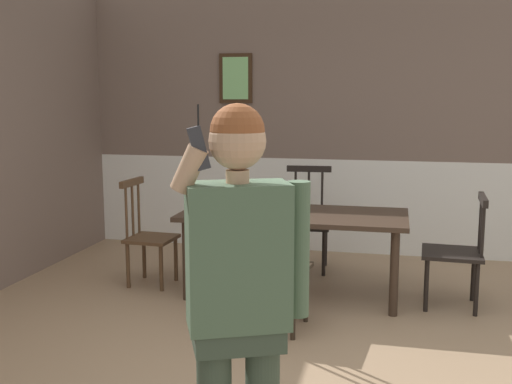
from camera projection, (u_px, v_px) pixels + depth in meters
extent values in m
plane|color=#9E7F60|center=(297.00, 379.00, 3.73)|extent=(7.06, 7.06, 0.00)
cube|color=#756056|center=(346.00, 72.00, 6.52)|extent=(5.79, 0.12, 1.86)
cube|color=white|center=(343.00, 205.00, 6.75)|extent=(5.79, 0.14, 1.02)
cube|color=white|center=(344.00, 159.00, 6.64)|extent=(5.79, 0.05, 0.06)
cube|color=#382314|center=(236.00, 78.00, 6.72)|extent=(0.37, 0.03, 0.54)
cube|color=#8AD080|center=(235.00, 78.00, 6.70)|extent=(0.29, 0.01, 0.46)
cube|color=#38281E|center=(294.00, 215.00, 5.22)|extent=(1.91, 0.88, 0.04)
cylinder|color=#38281E|center=(187.00, 260.00, 5.14)|extent=(0.07, 0.07, 0.68)
cylinder|color=#38281E|center=(394.00, 273.00, 4.76)|extent=(0.07, 0.07, 0.68)
cylinder|color=#38281E|center=(210.00, 242.00, 5.79)|extent=(0.07, 0.07, 0.68)
cylinder|color=#38281E|center=(395.00, 252.00, 5.41)|extent=(0.07, 0.07, 0.68)
cube|color=#2D2319|center=(276.00, 269.00, 4.50)|extent=(0.51, 0.51, 0.03)
cube|color=#2D2319|center=(267.00, 207.00, 4.23)|extent=(0.47, 0.09, 0.06)
cylinder|color=#2D2319|center=(248.00, 238.00, 4.31)|extent=(0.02, 0.02, 0.51)
cylinder|color=#2D2319|center=(267.00, 239.00, 4.26)|extent=(0.02, 0.02, 0.51)
cylinder|color=#2D2319|center=(286.00, 241.00, 4.22)|extent=(0.02, 0.02, 0.51)
cylinder|color=#2D2319|center=(259.00, 289.00, 4.77)|extent=(0.04, 0.04, 0.43)
cylinder|color=#2D2319|center=(306.00, 294.00, 4.65)|extent=(0.04, 0.04, 0.43)
cylinder|color=#2D2319|center=(243.00, 304.00, 4.42)|extent=(0.04, 0.04, 0.43)
cylinder|color=#2D2319|center=(293.00, 310.00, 4.30)|extent=(0.04, 0.04, 0.43)
cube|color=black|center=(452.00, 253.00, 4.97)|extent=(0.49, 0.49, 0.03)
cube|color=black|center=(483.00, 200.00, 4.84)|extent=(0.06, 0.47, 0.06)
cylinder|color=black|center=(483.00, 228.00, 4.74)|extent=(0.02, 0.02, 0.47)
cylinder|color=black|center=(482.00, 225.00, 4.87)|extent=(0.02, 0.02, 0.47)
cylinder|color=black|center=(480.00, 221.00, 5.01)|extent=(0.02, 0.02, 0.47)
cylinder|color=black|center=(426.00, 285.00, 4.87)|extent=(0.04, 0.04, 0.43)
cylinder|color=black|center=(427.00, 272.00, 5.23)|extent=(0.04, 0.04, 0.43)
cylinder|color=black|center=(477.00, 289.00, 4.77)|extent=(0.04, 0.04, 0.43)
cylinder|color=black|center=(473.00, 276.00, 5.13)|extent=(0.04, 0.04, 0.43)
cube|color=black|center=(307.00, 225.00, 6.01)|extent=(0.47, 0.47, 0.03)
cube|color=black|center=(309.00, 169.00, 6.13)|extent=(0.45, 0.07, 0.06)
cylinder|color=black|center=(322.00, 193.00, 6.15)|extent=(0.02, 0.02, 0.55)
cylinder|color=black|center=(309.00, 193.00, 6.17)|extent=(0.02, 0.02, 0.55)
cylinder|color=black|center=(295.00, 193.00, 6.19)|extent=(0.02, 0.02, 0.55)
cylinder|color=black|center=(324.00, 253.00, 5.85)|extent=(0.04, 0.04, 0.44)
cylinder|color=black|center=(287.00, 252.00, 5.90)|extent=(0.04, 0.04, 0.44)
cylinder|color=black|center=(325.00, 245.00, 6.20)|extent=(0.04, 0.04, 0.44)
cylinder|color=black|center=(290.00, 243.00, 6.25)|extent=(0.04, 0.04, 0.44)
cube|color=#513823|center=(152.00, 239.00, 5.55)|extent=(0.43, 0.43, 0.03)
cube|color=#513823|center=(132.00, 182.00, 5.52)|extent=(0.06, 0.41, 0.06)
cylinder|color=#513823|center=(139.00, 205.00, 5.67)|extent=(0.02, 0.02, 0.52)
cylinder|color=#513823|center=(133.00, 208.00, 5.56)|extent=(0.02, 0.02, 0.52)
cylinder|color=#513823|center=(126.00, 210.00, 5.44)|extent=(0.02, 0.02, 0.52)
cylinder|color=#513823|center=(176.00, 259.00, 5.70)|extent=(0.04, 0.04, 0.41)
cylinder|color=#513823|center=(161.00, 268.00, 5.39)|extent=(0.04, 0.04, 0.41)
cylinder|color=#513823|center=(144.00, 257.00, 5.78)|extent=(0.04, 0.04, 0.41)
cylinder|color=#513823|center=(128.00, 266.00, 5.48)|extent=(0.04, 0.04, 0.41)
cube|color=#3A493A|center=(238.00, 333.00, 2.43)|extent=(0.40, 0.32, 0.12)
cube|color=#4C664C|center=(238.00, 256.00, 2.38)|extent=(0.45, 0.36, 0.57)
cylinder|color=#4C664C|center=(298.00, 249.00, 2.42)|extent=(0.09, 0.09, 0.54)
cylinder|color=tan|center=(189.00, 169.00, 2.27)|extent=(0.15, 0.08, 0.19)
cylinder|color=tan|center=(238.00, 176.00, 2.33)|extent=(0.09, 0.09, 0.05)
sphere|color=tan|center=(237.00, 141.00, 2.31)|extent=(0.22, 0.22, 0.22)
sphere|color=brown|center=(237.00, 131.00, 2.30)|extent=(0.21, 0.21, 0.21)
cube|color=#2D2D33|center=(199.00, 148.00, 2.25)|extent=(0.09, 0.07, 0.17)
cylinder|color=black|center=(198.00, 115.00, 2.23)|extent=(0.01, 0.01, 0.08)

